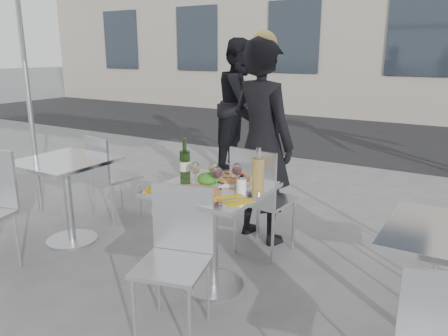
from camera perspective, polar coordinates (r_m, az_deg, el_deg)
The scene contains 21 objects.
ground at distance 3.26m, azimuth -1.42°, elevation -15.17°, with size 80.00×80.00×0.00m, color slate.
street_asphalt at distance 9.15m, azimuth 21.22°, elevation 3.66°, with size 24.00×5.00×0.00m, color black.
main_table at distance 3.03m, azimuth -1.49°, elevation -6.32°, with size 0.72×0.72×0.75m.
side_table_left at distance 4.00m, azimuth -19.85°, elevation -1.88°, with size 0.72×0.72×0.75m.
chair_far at distance 3.52m, azimuth 4.65°, elevation -3.25°, with size 0.45×0.46×0.91m.
chair_near at distance 2.66m, azimuth -6.15°, elevation -10.20°, with size 0.49×0.50×0.87m.
side_chair_lfar at distance 4.43m, azimuth -15.01°, elevation -0.38°, with size 0.45×0.46×0.85m.
woman_diner at distance 3.78m, azimuth 4.98°, elevation 3.31°, with size 0.64×0.42×1.76m, color black.
pedestrian_a at distance 6.30m, azimuth 2.25°, elevation 8.35°, with size 0.89×0.69×1.83m, color black.
pizza_near at distance 2.81m, azimuth -3.95°, elevation -3.27°, with size 0.35×0.35×0.02m.
pizza_far at distance 3.12m, azimuth 1.08°, elevation -1.31°, with size 0.31×0.31×0.03m.
salad_plate at distance 2.99m, azimuth -2.09°, elevation -1.59°, with size 0.22×0.22×0.09m.
wine_bottle at distance 3.15m, azimuth -5.13°, elevation 0.68°, with size 0.07×0.08×0.29m.
carafe at distance 2.86m, azimuth 4.48°, elevation -0.73°, with size 0.08×0.08×0.29m.
sugar_shaker at distance 2.85m, azimuth 2.28°, elevation -2.12°, with size 0.06×0.06×0.11m.
wineglass_white_a at distance 3.01m, azimuth -3.77°, elevation -0.10°, with size 0.07×0.07×0.16m.
wineglass_white_b at distance 2.99m, azimuth -1.40°, elevation -0.14°, with size 0.07×0.07×0.16m.
wineglass_red_a at distance 2.89m, azimuth -0.86°, elevation -0.68°, with size 0.07×0.07×0.16m.
wineglass_red_b at distance 2.97m, azimuth 1.69°, elevation -0.26°, with size 0.07×0.07×0.16m.
napkin_left at distance 2.94m, azimuth -8.35°, elevation -2.74°, with size 0.23×0.23×0.01m.
napkin_right at distance 2.70m, azimuth 1.51°, elevation -4.21°, with size 0.24×0.24×0.01m.
Camera 1 is at (1.53, -2.37, 1.64)m, focal length 35.00 mm.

